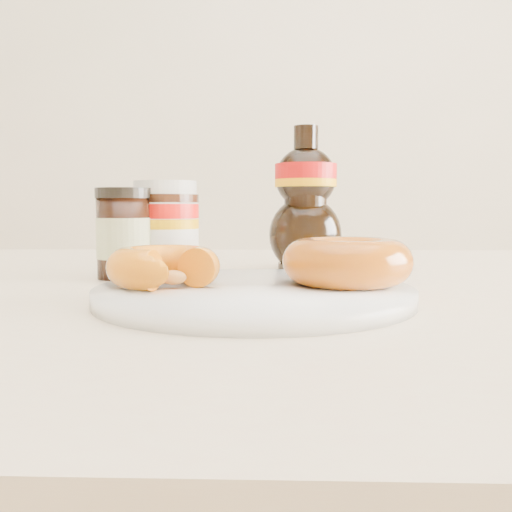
{
  "coord_description": "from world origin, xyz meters",
  "views": [
    {
      "loc": [
        0.01,
        -0.51,
        0.83
      ],
      "look_at": [
        -0.01,
        0.02,
        0.79
      ],
      "focal_mm": 40.0,
      "sensor_mm": 36.0,
      "label": 1
    }
  ],
  "objects_px": {
    "nutella_jar": "(166,225)",
    "syrup_bottle": "(306,198)",
    "dining_table": "(268,357)",
    "donut_bitten": "(164,267)",
    "donut_whole": "(347,262)",
    "plate": "(254,294)",
    "dark_jar": "(125,234)"
  },
  "relations": [
    {
      "from": "plate",
      "to": "dining_table",
      "type": "bearing_deg",
      "value": 85.4
    },
    {
      "from": "dining_table",
      "to": "donut_whole",
      "type": "relative_size",
      "value": 12.4
    },
    {
      "from": "donut_whole",
      "to": "syrup_bottle",
      "type": "bearing_deg",
      "value": 95.36
    },
    {
      "from": "dining_table",
      "to": "syrup_bottle",
      "type": "xyz_separation_m",
      "value": [
        0.05,
        0.13,
        0.18
      ]
    },
    {
      "from": "plate",
      "to": "dark_jar",
      "type": "height_order",
      "value": "dark_jar"
    },
    {
      "from": "dining_table",
      "to": "donut_bitten",
      "type": "bearing_deg",
      "value": -123.34
    },
    {
      "from": "plate",
      "to": "syrup_bottle",
      "type": "relative_size",
      "value": 1.47
    },
    {
      "from": "donut_bitten",
      "to": "syrup_bottle",
      "type": "distance_m",
      "value": 0.3
    },
    {
      "from": "dining_table",
      "to": "donut_bitten",
      "type": "distance_m",
      "value": 0.2
    },
    {
      "from": "dining_table",
      "to": "nutella_jar",
      "type": "bearing_deg",
      "value": 155.44
    },
    {
      "from": "donut_bitten",
      "to": "donut_whole",
      "type": "bearing_deg",
      "value": 21.77
    },
    {
      "from": "dining_table",
      "to": "donut_whole",
      "type": "height_order",
      "value": "donut_whole"
    },
    {
      "from": "donut_whole",
      "to": "nutella_jar",
      "type": "relative_size",
      "value": 1.02
    },
    {
      "from": "dining_table",
      "to": "donut_bitten",
      "type": "relative_size",
      "value": 14.56
    },
    {
      "from": "dark_jar",
      "to": "donut_bitten",
      "type": "bearing_deg",
      "value": -64.57
    },
    {
      "from": "donut_bitten",
      "to": "nutella_jar",
      "type": "height_order",
      "value": "nutella_jar"
    },
    {
      "from": "donut_bitten",
      "to": "plate",
      "type": "bearing_deg",
      "value": 16.34
    },
    {
      "from": "dining_table",
      "to": "nutella_jar",
      "type": "height_order",
      "value": "nutella_jar"
    },
    {
      "from": "donut_whole",
      "to": "nutella_jar",
      "type": "bearing_deg",
      "value": 137.9
    },
    {
      "from": "nutella_jar",
      "to": "syrup_bottle",
      "type": "relative_size",
      "value": 0.6
    },
    {
      "from": "donut_whole",
      "to": "dark_jar",
      "type": "relative_size",
      "value": 1.11
    },
    {
      "from": "donut_bitten",
      "to": "syrup_bottle",
      "type": "height_order",
      "value": "syrup_bottle"
    },
    {
      "from": "plate",
      "to": "donut_whole",
      "type": "height_order",
      "value": "donut_whole"
    },
    {
      "from": "dining_table",
      "to": "donut_whole",
      "type": "xyz_separation_m",
      "value": [
        0.07,
        -0.12,
        0.12
      ]
    },
    {
      "from": "donut_bitten",
      "to": "nutella_jar",
      "type": "distance_m",
      "value": 0.19
    },
    {
      "from": "donut_whole",
      "to": "syrup_bottle",
      "type": "relative_size",
      "value": 0.61
    },
    {
      "from": "dining_table",
      "to": "syrup_bottle",
      "type": "distance_m",
      "value": 0.22
    },
    {
      "from": "donut_bitten",
      "to": "donut_whole",
      "type": "distance_m",
      "value": 0.16
    },
    {
      "from": "syrup_bottle",
      "to": "dark_jar",
      "type": "bearing_deg",
      "value": -153.6
    },
    {
      "from": "donut_whole",
      "to": "plate",
      "type": "bearing_deg",
      "value": -169.15
    },
    {
      "from": "nutella_jar",
      "to": "dark_jar",
      "type": "distance_m",
      "value": 0.05
    },
    {
      "from": "plate",
      "to": "nutella_jar",
      "type": "height_order",
      "value": "nutella_jar"
    }
  ]
}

